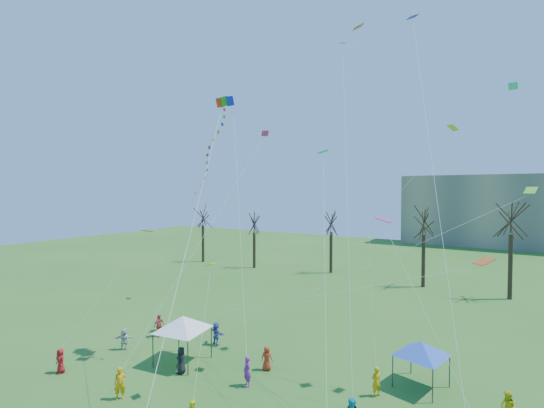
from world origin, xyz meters
The scene contains 6 objects.
bare_tree_row centered at (4.82, 35.67, 7.02)m, with size 71.51×9.23×10.94m.
big_box_kite centered at (-5.40, 8.15, 14.31)m, with size 3.87×7.02×20.64m.
canopy_tent_white centered at (-6.65, 6.36, 2.71)m, with size 4.22×4.22×3.20m.
canopy_tent_blue centered at (7.78, 11.44, 2.33)m, with size 3.56×3.56×2.75m.
festival_crowd centered at (0.18, 5.20, 0.85)m, with size 25.35×10.40×1.85m.
small_kites_aloft centered at (1.62, 11.06, 13.99)m, with size 26.94×18.43×34.32m.
Camera 1 is at (11.88, -12.05, 11.70)m, focal length 25.00 mm.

